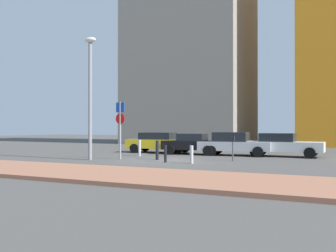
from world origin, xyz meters
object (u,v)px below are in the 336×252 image
at_px(parked_car_black, 194,144).
at_px(parking_sign_post, 120,123).
at_px(parking_meter, 233,145).
at_px(traffic_bollard_far, 157,150).
at_px(traffic_bollard_edge, 165,154).
at_px(parked_car_white, 282,145).
at_px(traffic_bollard_mid, 192,155).
at_px(street_lamp, 90,87).
at_px(parked_car_yellow, 159,142).
at_px(parked_car_silver, 234,144).
at_px(traffic_bollard_near, 140,148).

bearing_deg(parked_car_black, parking_sign_post, -113.95).
bearing_deg(parking_meter, traffic_bollard_far, -167.08).
relative_size(parking_meter, traffic_bollard_edge, 1.52).
relative_size(parked_car_black, traffic_bollard_far, 3.97).
bearing_deg(parked_car_white, traffic_bollard_mid, -118.29).
bearing_deg(traffic_bollard_edge, street_lamp, -174.10).
height_order(parked_car_yellow, parked_car_silver, parked_car_silver).
bearing_deg(traffic_bollard_mid, parked_car_yellow, 127.27).
height_order(parked_car_black, traffic_bollard_edge, parked_car_black).
bearing_deg(street_lamp, parking_meter, 19.32).
xyz_separation_m(traffic_bollard_near, traffic_bollard_far, (2.12, -1.81, 0.02)).
height_order(parked_car_yellow, traffic_bollard_near, parked_car_yellow).
bearing_deg(parking_meter, traffic_bollard_mid, -124.64).
distance_m(parked_car_yellow, traffic_bollard_edge, 7.25).
xyz_separation_m(parked_car_white, traffic_bollard_near, (-8.07, -3.37, -0.23)).
height_order(parking_sign_post, traffic_bollard_near, parking_sign_post).
distance_m(parked_car_white, traffic_bollard_mid, 7.30).
xyz_separation_m(parked_car_silver, street_lamp, (-6.31, -6.42, 3.21)).
distance_m(parking_sign_post, parking_meter, 6.28).
relative_size(parked_car_black, traffic_bollard_edge, 4.80).
relative_size(parked_car_white, traffic_bollard_near, 4.59).
distance_m(parked_car_black, parked_car_silver, 2.68).
relative_size(parking_sign_post, traffic_bollard_far, 3.02).
bearing_deg(street_lamp, traffic_bollard_far, 26.48).
bearing_deg(parked_car_yellow, traffic_bollard_near, -85.27).
xyz_separation_m(parked_car_white, traffic_bollard_edge, (-4.90, -6.36, -0.30)).
bearing_deg(parked_car_white, parked_car_yellow, 180.00).
relative_size(parked_car_yellow, parked_car_white, 1.02).
xyz_separation_m(parked_car_yellow, parking_sign_post, (0.39, -5.77, 1.26)).
xyz_separation_m(parked_car_yellow, parking_meter, (6.38, -4.27, 0.11)).
xyz_separation_m(parked_car_silver, traffic_bollard_near, (-5.15, -2.98, -0.25)).
relative_size(parked_car_yellow, traffic_bollard_mid, 5.32).
distance_m(parked_car_yellow, street_lamp, 7.58).
bearing_deg(street_lamp, parked_car_silver, 45.49).
height_order(parking_sign_post, street_lamp, street_lamp).
xyz_separation_m(parked_car_silver, parking_sign_post, (-5.04, -5.38, 1.26)).
height_order(parked_car_yellow, parked_car_white, parked_car_yellow).
bearing_deg(traffic_bollard_near, parked_car_yellow, 94.73).
bearing_deg(traffic_bollard_mid, parking_meter, 55.36).
xyz_separation_m(parked_car_black, traffic_bollard_far, (-0.36, -4.73, -0.18)).
distance_m(parked_car_white, parking_meter, 4.70).
distance_m(parked_car_black, traffic_bollard_near, 3.84).
xyz_separation_m(parking_sign_post, traffic_bollard_mid, (4.50, -0.65, -1.57)).
distance_m(parking_sign_post, traffic_bollard_near, 2.84).
bearing_deg(parked_car_black, traffic_bollard_mid, -70.33).
xyz_separation_m(parked_car_white, traffic_bollard_far, (-5.95, -5.18, -0.21)).
bearing_deg(parked_car_silver, traffic_bollard_edge, -108.37).
distance_m(parked_car_black, parked_car_white, 5.61).
relative_size(parked_car_yellow, street_lamp, 0.70).
xyz_separation_m(parked_car_black, traffic_bollard_mid, (2.13, -5.97, -0.27)).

